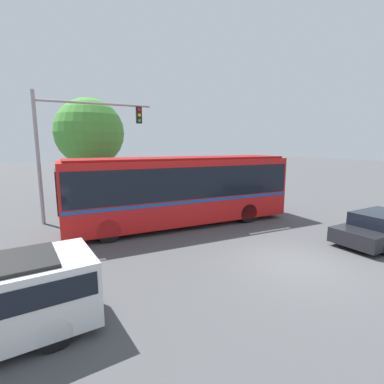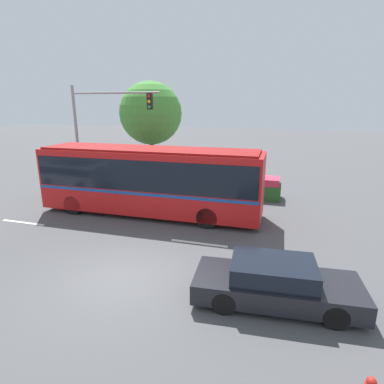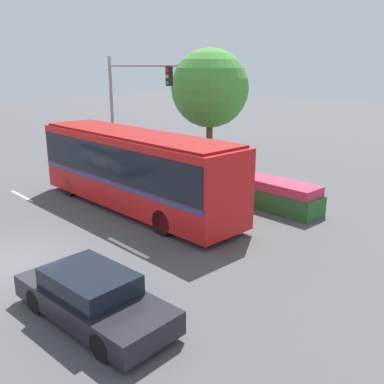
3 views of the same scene
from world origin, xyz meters
name	(u,v)px [view 2 (image 2 of 3)]	position (x,y,z in m)	size (l,w,h in m)	color
ground_plane	(120,279)	(0.00, 0.00, 0.00)	(140.00, 140.00, 0.00)	#4C4C4F
city_bus	(150,177)	(-1.64, 6.21, 1.95)	(11.39, 2.75, 3.44)	red
sedan_foreground	(275,283)	(4.88, 0.16, 0.62)	(4.78, 2.19, 1.29)	black
traffic_light_pole	(97,123)	(-6.52, 9.35, 4.40)	(5.90, 0.24, 6.68)	gray
flowering_hedge	(193,183)	(-0.69, 10.77, 0.64)	(10.99, 1.43, 1.29)	#286028
street_tree_left	(151,113)	(-5.08, 14.40, 4.88)	(4.68, 4.68, 7.23)	brown
lane_stripe_near	(199,243)	(1.75, 3.38, 0.01)	(2.40, 0.16, 0.01)	silver
lane_stripe_mid	(23,222)	(-7.05, 3.22, 0.01)	(2.40, 0.16, 0.01)	silver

